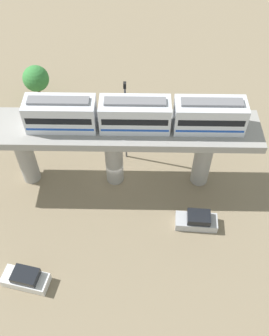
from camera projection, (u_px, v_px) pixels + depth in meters
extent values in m
plane|color=#84755B|center=(115.00, 178.00, 42.29)|extent=(120.00, 120.00, 0.00)
cylinder|color=#999691|center=(26.00, 156.00, 39.61)|extent=(1.90, 1.90, 7.28)
cylinder|color=#999691|center=(114.00, 157.00, 39.51)|extent=(1.90, 1.90, 7.28)
cylinder|color=#999691|center=(203.00, 158.00, 39.41)|extent=(1.90, 1.90, 7.28)
cube|color=#999691|center=(112.00, 129.00, 36.42)|extent=(5.20, 28.85, 0.80)
cube|color=silver|center=(61.00, 114.00, 35.02)|extent=(2.60, 6.60, 3.00)
cube|color=black|center=(60.00, 112.00, 34.82)|extent=(2.64, 6.07, 0.70)
cube|color=#1947B2|center=(62.00, 120.00, 35.59)|extent=(2.64, 6.34, 0.24)
cube|color=slate|center=(58.00, 101.00, 33.78)|extent=(1.10, 5.61, 0.24)
cube|color=silver|center=(135.00, 115.00, 34.94)|extent=(2.60, 6.60, 3.00)
cube|color=black|center=(135.00, 113.00, 34.75)|extent=(2.64, 6.07, 0.70)
cube|color=#1947B2|center=(135.00, 121.00, 35.51)|extent=(2.64, 6.34, 0.24)
cube|color=slate|center=(135.00, 101.00, 33.70)|extent=(1.10, 5.61, 0.24)
cube|color=silver|center=(209.00, 116.00, 34.86)|extent=(2.60, 6.60, 3.00)
cube|color=black|center=(210.00, 114.00, 34.67)|extent=(2.64, 6.07, 0.70)
cube|color=#1947B2|center=(208.00, 122.00, 35.44)|extent=(2.64, 6.34, 0.24)
cube|color=slate|center=(212.00, 102.00, 33.63)|extent=(1.10, 5.61, 0.24)
cube|color=#B2B5BA|center=(196.00, 222.00, 38.02)|extent=(2.06, 4.30, 1.00)
cube|color=black|center=(199.00, 217.00, 37.34)|extent=(1.78, 2.40, 0.76)
cube|color=white|center=(26.00, 280.00, 34.06)|extent=(2.64, 4.48, 1.00)
cube|color=black|center=(25.00, 276.00, 33.39)|extent=(2.09, 2.59, 0.76)
cylinder|color=brown|center=(203.00, 119.00, 47.02)|extent=(0.36, 0.36, 2.28)
sphere|color=#2D7233|center=(205.00, 107.00, 45.62)|extent=(2.54, 2.54, 2.54)
cylinder|color=brown|center=(39.00, 92.00, 50.30)|extent=(0.36, 0.36, 2.46)
sphere|color=#38843D|center=(36.00, 78.00, 48.65)|extent=(3.40, 3.40, 3.40)
cylinder|color=#4C4C51|center=(126.00, 125.00, 40.61)|extent=(0.20, 0.20, 10.08)
cube|color=black|center=(125.00, 85.00, 36.53)|extent=(0.44, 0.28, 0.60)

